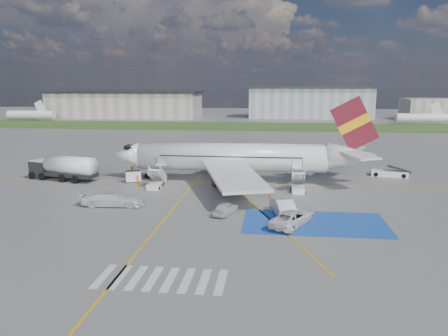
{
  "coord_description": "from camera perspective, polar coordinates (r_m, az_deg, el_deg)",
  "views": [
    {
      "loc": [
        5.78,
        -45.82,
        13.44
      ],
      "look_at": [
        -0.04,
        5.3,
        3.5
      ],
      "focal_mm": 35.0,
      "sensor_mm": 36.0,
      "label": 1
    }
  ],
  "objects": [
    {
      "name": "taxiway_line_main",
      "position": [
        59.64,
        0.77,
        -2.08
      ],
      "size": [
        120.0,
        0.2,
        0.01
      ],
      "primitive_type": "cube",
      "color": "gold",
      "rests_on": "ground"
    },
    {
      "name": "car_silver_b",
      "position": [
        46.15,
        7.66,
        -4.99
      ],
      "size": [
        2.85,
        5.46,
        1.71
      ],
      "primitive_type": "imported",
      "rotation": [
        0.0,
        0.0,
        3.35
      ],
      "color": "silver",
      "rests_on": "ground"
    },
    {
      "name": "ground",
      "position": [
        48.1,
        -0.67,
        -5.29
      ],
      "size": [
        400.0,
        400.0,
        0.0
      ],
      "primitive_type": "plane",
      "color": "#60605E",
      "rests_on": "ground"
    },
    {
      "name": "crew_fwd",
      "position": [
        58.81,
        -11.2,
        -1.71
      ],
      "size": [
        0.63,
        0.68,
        1.55
      ],
      "primitive_type": "imported",
      "rotation": [
        0.0,
        0.0,
        0.94
      ],
      "color": "orange",
      "rests_on": "ground"
    },
    {
      "name": "van_white_b",
      "position": [
        50.27,
        -14.38,
        -3.72
      ],
      "size": [
        5.32,
        2.41,
        2.04
      ],
      "primitive_type": "imported",
      "rotation": [
        0.0,
        0.0,
        1.63
      ],
      "color": "silver",
      "rests_on": "ground"
    },
    {
      "name": "crew_aft",
      "position": [
        52.54,
        6.04,
        -3.04
      ],
      "size": [
        0.66,
        1.02,
        1.62
      ],
      "primitive_type": "imported",
      "rotation": [
        0.0,
        0.0,
        1.87
      ],
      "color": "orange",
      "rests_on": "ground"
    },
    {
      "name": "airstairs_fwd",
      "position": [
        58.06,
        -8.93,
        -1.96
      ],
      "size": [
        1.9,
        5.2,
        3.6
      ],
      "color": "silver",
      "rests_on": "ground"
    },
    {
      "name": "fuel_tanker",
      "position": [
        65.83,
        -20.21,
        -0.23
      ],
      "size": [
        10.51,
        5.12,
        3.47
      ],
      "rotation": [
        0.0,
        0.0,
        -0.25
      ],
      "color": "black",
      "rests_on": "ground"
    },
    {
      "name": "staging_box",
      "position": [
        44.13,
        11.76,
        -7.03
      ],
      "size": [
        14.0,
        8.0,
        0.01
      ],
      "primitive_type": "cube",
      "color": "#1B48A4",
      "rests_on": "ground"
    },
    {
      "name": "airstairs_aft",
      "position": [
        56.11,
        9.62,
        -2.43
      ],
      "size": [
        1.9,
        5.2,
        3.6
      ],
      "color": "silver",
      "rests_on": "ground"
    },
    {
      "name": "van_white_a",
      "position": [
        42.98,
        9.0,
        -6.08
      ],
      "size": [
        4.42,
        5.66,
        1.93
      ],
      "primitive_type": "imported",
      "rotation": [
        0.0,
        0.0,
        2.68
      ],
      "color": "silver",
      "rests_on": "ground"
    },
    {
      "name": "crew_nose",
      "position": [
        64.09,
        -11.93,
        -0.57
      ],
      "size": [
        1.02,
        1.11,
        1.85
      ],
      "primitive_type": "imported",
      "rotation": [
        0.0,
        0.0,
        -1.12
      ],
      "color": "orange",
      "rests_on": "ground"
    },
    {
      "name": "taxiway_line_diag",
      "position": [
        59.64,
        0.77,
        -2.08
      ],
      "size": [
        20.71,
        56.45,
        0.01
      ],
      "primitive_type": "cube",
      "rotation": [
        0.0,
        0.0,
        0.35
      ],
      "color": "gold",
      "rests_on": "ground"
    },
    {
      "name": "terminal_west",
      "position": [
        186.22,
        -12.69,
        8.07
      ],
      "size": [
        60.0,
        22.0,
        10.0
      ],
      "primitive_type": "cube",
      "color": "gray",
      "rests_on": "ground"
    },
    {
      "name": "terminal_centre",
      "position": [
        181.53,
        11.1,
        8.38
      ],
      "size": [
        48.0,
        18.0,
        12.0
      ],
      "primitive_type": "cube",
      "color": "gray",
      "rests_on": "ground"
    },
    {
      "name": "belt_loader",
      "position": [
        68.96,
        20.85,
        -0.68
      ],
      "size": [
        5.67,
        2.93,
        1.64
      ],
      "rotation": [
        0.0,
        0.0,
        -0.21
      ],
      "color": "silver",
      "rests_on": "ground"
    },
    {
      "name": "crosswalk",
      "position": [
        31.81,
        -8.17,
        -14.16
      ],
      "size": [
        9.0,
        4.0,
        0.01
      ],
      "color": "silver",
      "rests_on": "ground"
    },
    {
      "name": "gpu_cart",
      "position": [
        61.82,
        -11.78,
        -1.14
      ],
      "size": [
        2.35,
        1.97,
        1.68
      ],
      "rotation": [
        0.0,
        0.0,
        0.42
      ],
      "color": "silver",
      "rests_on": "ground"
    },
    {
      "name": "taxiway_line_cross",
      "position": [
        39.75,
        -9.76,
        -8.99
      ],
      "size": [
        0.2,
        60.0,
        0.01
      ],
      "primitive_type": "cube",
      "color": "gold",
      "rests_on": "ground"
    },
    {
      "name": "grass_strip",
      "position": [
        141.58,
        4.15,
        5.46
      ],
      "size": [
        400.0,
        30.0,
        0.01
      ],
      "primitive_type": "cube",
      "color": "#2D4C1E",
      "rests_on": "ground"
    },
    {
      "name": "car_silver_a",
      "position": [
        45.77,
        0.2,
        -5.27
      ],
      "size": [
        2.68,
        4.21,
        1.34
      ],
      "primitive_type": "imported",
      "rotation": [
        0.0,
        0.0,
        2.84
      ],
      "color": "silver",
      "rests_on": "ground"
    },
    {
      "name": "airliner",
      "position": [
        60.81,
        2.38,
        1.41
      ],
      "size": [
        36.81,
        32.95,
        11.92
      ],
      "color": "silver",
      "rests_on": "ground"
    }
  ]
}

